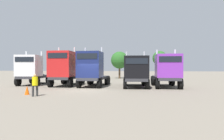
% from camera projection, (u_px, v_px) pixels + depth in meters
% --- Properties ---
extents(ground, '(200.00, 200.00, 0.00)m').
position_uv_depth(ground, '(86.00, 90.00, 17.43)').
color(ground, gray).
extents(semi_truck_white, '(3.40, 6.25, 4.16)m').
position_uv_depth(semi_truck_white, '(32.00, 70.00, 22.50)').
color(semi_truck_white, '#333338').
rests_on(semi_truck_white, ground).
extents(semi_truck_red, '(2.91, 6.35, 4.49)m').
position_uv_depth(semi_truck_red, '(64.00, 68.00, 21.17)').
color(semi_truck_red, '#333338').
rests_on(semi_truck_red, ground).
extents(semi_truck_navy, '(2.63, 6.28, 4.39)m').
position_uv_depth(semi_truck_navy, '(92.00, 69.00, 20.38)').
color(semi_truck_navy, '#333338').
rests_on(semi_truck_navy, ground).
extents(semi_truck_black, '(3.12, 6.27, 3.87)m').
position_uv_depth(semi_truck_black, '(136.00, 71.00, 19.58)').
color(semi_truck_black, '#333338').
rests_on(semi_truck_black, ground).
extents(semi_truck_purple, '(2.91, 6.16, 4.04)m').
position_uv_depth(semi_truck_purple, '(167.00, 71.00, 19.50)').
color(semi_truck_purple, '#333338').
rests_on(semi_truck_purple, ground).
extents(visitor_in_hivis, '(0.56, 0.56, 1.66)m').
position_uv_depth(visitor_in_hivis, '(35.00, 83.00, 13.72)').
color(visitor_in_hivis, '#333333').
rests_on(visitor_in_hivis, ground).
extents(traffic_cone_mid, '(0.36, 0.36, 0.70)m').
position_uv_depth(traffic_cone_mid, '(27.00, 90.00, 14.58)').
color(traffic_cone_mid, '#F2590C').
rests_on(traffic_cone_mid, ground).
extents(oak_far_left, '(3.50, 3.50, 5.54)m').
position_uv_depth(oak_far_left, '(89.00, 60.00, 41.16)').
color(oak_far_left, '#4C3823').
rests_on(oak_far_left, ground).
extents(oak_far_centre, '(3.37, 3.37, 5.29)m').
position_uv_depth(oak_far_centre, '(120.00, 60.00, 36.73)').
color(oak_far_centre, '#4C3823').
rests_on(oak_far_centre, ground).
extents(oak_far_right, '(2.86, 2.86, 5.46)m').
position_uv_depth(oak_far_right, '(160.00, 58.00, 37.28)').
color(oak_far_right, '#4C3823').
rests_on(oak_far_right, ground).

